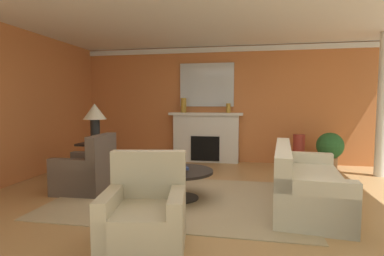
{
  "coord_description": "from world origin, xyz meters",
  "views": [
    {
      "loc": [
        0.54,
        -4.44,
        1.47
      ],
      "look_at": [
        -0.52,
        1.11,
        1.0
      ],
      "focal_mm": 28.71,
      "sensor_mm": 36.0,
      "label": 1
    }
  ],
  "objects_px": {
    "mantel_mirror": "(207,85)",
    "coffee_table": "(180,177)",
    "fireplace": "(206,139)",
    "armchair_near_window": "(87,173)",
    "table_lamp": "(95,115)",
    "vase_mantel_left": "(184,105)",
    "potted_plant": "(330,148)",
    "vase_mantel_right": "(228,108)",
    "vase_tall_corner": "(299,151)",
    "armchair_facing_fireplace": "(145,218)",
    "sofa": "(305,185)",
    "side_table": "(96,158)"
  },
  "relations": [
    {
      "from": "mantel_mirror",
      "to": "coffee_table",
      "type": "distance_m",
      "value": 3.49
    },
    {
      "from": "fireplace",
      "to": "armchair_near_window",
      "type": "bearing_deg",
      "value": -118.58
    },
    {
      "from": "armchair_near_window",
      "to": "coffee_table",
      "type": "height_order",
      "value": "armchair_near_window"
    },
    {
      "from": "table_lamp",
      "to": "armchair_near_window",
      "type": "bearing_deg",
      "value": -71.51
    },
    {
      "from": "armchair_near_window",
      "to": "vase_mantel_left",
      "type": "relative_size",
      "value": 2.65
    },
    {
      "from": "potted_plant",
      "to": "vase_mantel_right",
      "type": "bearing_deg",
      "value": 167.72
    },
    {
      "from": "coffee_table",
      "to": "vase_mantel_right",
      "type": "relative_size",
      "value": 4.38
    },
    {
      "from": "vase_mantel_right",
      "to": "potted_plant",
      "type": "xyz_separation_m",
      "value": [
        2.2,
        -0.48,
        -0.84
      ]
    },
    {
      "from": "coffee_table",
      "to": "vase_tall_corner",
      "type": "distance_m",
      "value": 3.42
    },
    {
      "from": "armchair_facing_fireplace",
      "to": "table_lamp",
      "type": "height_order",
      "value": "table_lamp"
    },
    {
      "from": "vase_mantel_right",
      "to": "vase_mantel_left",
      "type": "height_order",
      "value": "vase_mantel_left"
    },
    {
      "from": "sofa",
      "to": "vase_mantel_left",
      "type": "xyz_separation_m",
      "value": [
        -2.4,
        2.9,
        1.1
      ]
    },
    {
      "from": "armchair_near_window",
      "to": "side_table",
      "type": "distance_m",
      "value": 0.88
    },
    {
      "from": "table_lamp",
      "to": "vase_mantel_right",
      "type": "relative_size",
      "value": 3.28
    },
    {
      "from": "side_table",
      "to": "vase_tall_corner",
      "type": "bearing_deg",
      "value": 23.61
    },
    {
      "from": "armchair_facing_fireplace",
      "to": "vase_mantel_left",
      "type": "height_order",
      "value": "vase_mantel_left"
    },
    {
      "from": "vase_mantel_right",
      "to": "mantel_mirror",
      "type": "bearing_deg",
      "value": 162.82
    },
    {
      "from": "vase_mantel_right",
      "to": "vase_tall_corner",
      "type": "height_order",
      "value": "vase_mantel_right"
    },
    {
      "from": "mantel_mirror",
      "to": "table_lamp",
      "type": "bearing_deg",
      "value": -130.43
    },
    {
      "from": "vase_mantel_left",
      "to": "potted_plant",
      "type": "relative_size",
      "value": 0.43
    },
    {
      "from": "fireplace",
      "to": "sofa",
      "type": "xyz_separation_m",
      "value": [
        1.85,
        -2.95,
        -0.28
      ]
    },
    {
      "from": "mantel_mirror",
      "to": "side_table",
      "type": "bearing_deg",
      "value": -130.43
    },
    {
      "from": "vase_tall_corner",
      "to": "potted_plant",
      "type": "xyz_separation_m",
      "value": [
        0.6,
        -0.23,
        0.11
      ]
    },
    {
      "from": "fireplace",
      "to": "table_lamp",
      "type": "xyz_separation_m",
      "value": [
        -1.85,
        -2.05,
        0.65
      ]
    },
    {
      "from": "coffee_table",
      "to": "armchair_near_window",
      "type": "bearing_deg",
      "value": 176.03
    },
    {
      "from": "armchair_facing_fireplace",
      "to": "coffee_table",
      "type": "xyz_separation_m",
      "value": [
        -0.0,
        1.59,
        0.03
      ]
    },
    {
      "from": "fireplace",
      "to": "armchair_near_window",
      "type": "height_order",
      "value": "fireplace"
    },
    {
      "from": "mantel_mirror",
      "to": "armchair_facing_fireplace",
      "type": "relative_size",
      "value": 1.41
    },
    {
      "from": "fireplace",
      "to": "vase_tall_corner",
      "type": "distance_m",
      "value": 2.18
    },
    {
      "from": "side_table",
      "to": "vase_tall_corner",
      "type": "xyz_separation_m",
      "value": [
        4.0,
        1.75,
        -0.02
      ]
    },
    {
      "from": "coffee_table",
      "to": "table_lamp",
      "type": "relative_size",
      "value": 1.33
    },
    {
      "from": "mantel_mirror",
      "to": "armchair_near_window",
      "type": "distance_m",
      "value": 3.74
    },
    {
      "from": "coffee_table",
      "to": "potted_plant",
      "type": "bearing_deg",
      "value": 42.27
    },
    {
      "from": "vase_mantel_right",
      "to": "vase_tall_corner",
      "type": "distance_m",
      "value": 1.88
    },
    {
      "from": "side_table",
      "to": "potted_plant",
      "type": "distance_m",
      "value": 4.85
    },
    {
      "from": "coffee_table",
      "to": "vase_mantel_right",
      "type": "distance_m",
      "value": 3.15
    },
    {
      "from": "armchair_near_window",
      "to": "potted_plant",
      "type": "distance_m",
      "value": 4.92
    },
    {
      "from": "sofa",
      "to": "side_table",
      "type": "xyz_separation_m",
      "value": [
        -3.7,
        0.9,
        0.1
      ]
    },
    {
      "from": "coffee_table",
      "to": "table_lamp",
      "type": "xyz_separation_m",
      "value": [
        -1.89,
        0.94,
        0.89
      ]
    },
    {
      "from": "armchair_facing_fireplace",
      "to": "vase_tall_corner",
      "type": "relative_size",
      "value": 1.25
    },
    {
      "from": "fireplace",
      "to": "vase_mantel_left",
      "type": "relative_size",
      "value": 5.03
    },
    {
      "from": "mantel_mirror",
      "to": "vase_mantel_left",
      "type": "distance_m",
      "value": 0.76
    },
    {
      "from": "sofa",
      "to": "coffee_table",
      "type": "relative_size",
      "value": 2.18
    },
    {
      "from": "armchair_near_window",
      "to": "sofa",
      "type": "bearing_deg",
      "value": -1.14
    },
    {
      "from": "mantel_mirror",
      "to": "armchair_facing_fireplace",
      "type": "distance_m",
      "value": 4.97
    },
    {
      "from": "coffee_table",
      "to": "vase_tall_corner",
      "type": "relative_size",
      "value": 1.32
    },
    {
      "from": "armchair_near_window",
      "to": "side_table",
      "type": "xyz_separation_m",
      "value": [
        -0.28,
        0.83,
        0.09
      ]
    },
    {
      "from": "coffee_table",
      "to": "side_table",
      "type": "height_order",
      "value": "side_table"
    },
    {
      "from": "vase_mantel_left",
      "to": "vase_tall_corner",
      "type": "bearing_deg",
      "value": -5.28
    },
    {
      "from": "fireplace",
      "to": "sofa",
      "type": "relative_size",
      "value": 0.83
    }
  ]
}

